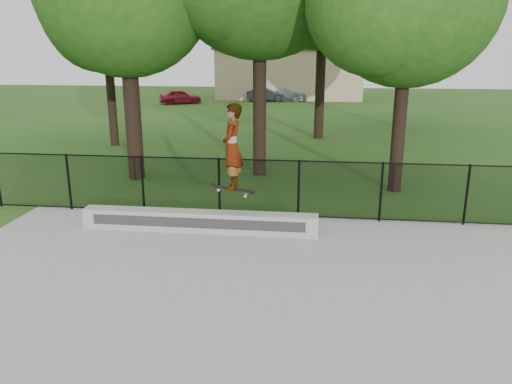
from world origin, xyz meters
The scene contains 9 objects.
ground centered at (0.00, 0.00, 0.00)m, with size 100.00×100.00×0.00m, color #1F5116.
concrete_slab centered at (0.00, 0.00, 0.03)m, with size 14.00×12.00×0.06m, color gray.
grind_ledge centered at (-2.26, 4.70, 0.30)m, with size 5.51×0.40×0.48m, color #A5A4A0.
car_a centered at (-10.14, 32.10, 0.55)m, with size 1.29×3.19×1.10m, color maroon.
car_b centered at (-3.71, 34.66, 0.53)m, with size 1.13×2.93×1.06m, color black.
car_c centered at (-2.37, 35.53, 0.58)m, with size 1.63×3.68×1.16m, color #949EA8.
skater_airborne centered at (-1.43, 4.57, 2.07)m, with size 0.84×0.69×2.03m.
chainlink_fence centered at (0.00, 5.90, 0.81)m, with size 16.06×0.06×1.50m.
distant_building centered at (-2.00, 38.00, 2.16)m, with size 12.40×6.40×4.30m.
Camera 1 is at (0.38, -6.01, 4.18)m, focal length 35.00 mm.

